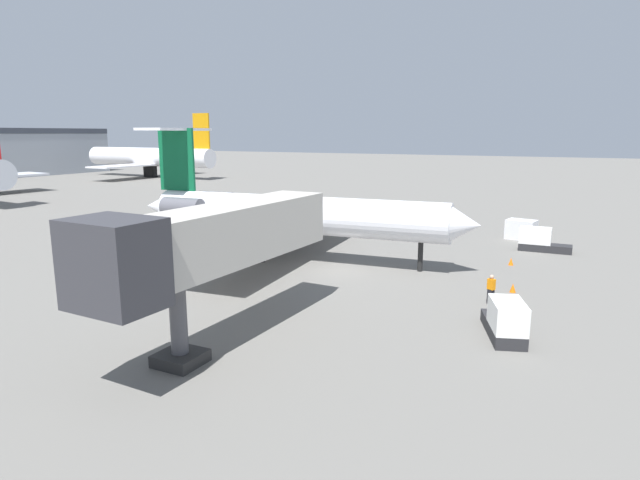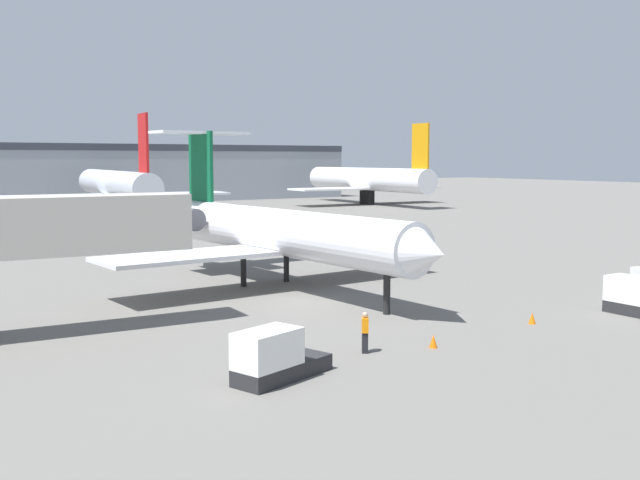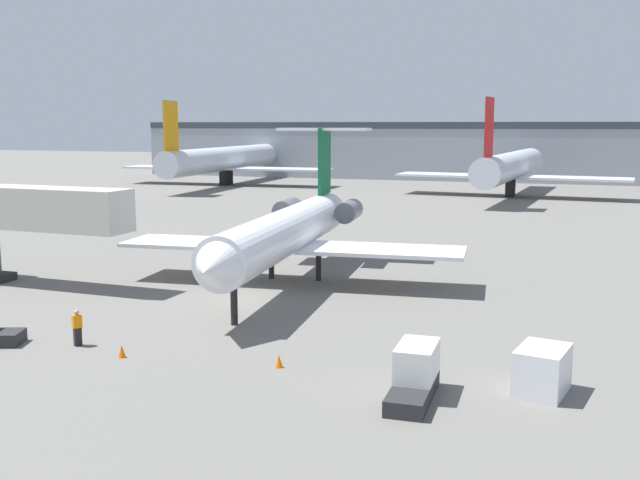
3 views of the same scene
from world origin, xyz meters
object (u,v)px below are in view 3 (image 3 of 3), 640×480
Objects in this scene: parked_airliner_west_mid at (511,167)px; traffic_cone_near at (279,361)px; ground_crew_marshaller at (77,328)px; parked_airliner_west_end at (225,159)px; cargo_container_uld at (542,370)px; traffic_cone_mid at (122,351)px; regional_jet at (290,229)px; jet_bridge at (15,209)px; baggage_tug_trailing at (415,374)px.

traffic_cone_near is at bearing -92.30° from parked_airliner_west_mid.
ground_crew_marshaller is 0.04× the size of parked_airliner_west_mid.
parked_airliner_west_end is at bearing 173.31° from parked_airliner_west_mid.
ground_crew_marshaller is 20.40m from cargo_container_uld.
parked_airliner_west_end reaches higher than traffic_cone_mid.
traffic_cone_near is (-10.51, -0.48, -0.60)m from cargo_container_uld.
traffic_cone_mid is (-17.49, -1.45, -0.60)m from cargo_container_uld.
jet_bridge is at bearing -161.02° from regional_jet.
regional_jet is 78.61m from parked_airliner_west_end.
regional_jet is at bearing 109.54° from traffic_cone_near.
baggage_tug_trailing is (27.89, -11.37, -3.97)m from jet_bridge.
cargo_container_uld is 78.78m from parked_airliner_west_mid.
traffic_cone_mid is at bearing -175.25° from cargo_container_uld.
ground_crew_marshaller is at bearing -179.23° from traffic_cone_near.
parked_airliner_west_end is at bearing 113.26° from traffic_cone_mid.
ground_crew_marshaller is 3.07× the size of traffic_cone_near.
regional_jet is at bearing -97.82° from parked_airliner_west_mid.
regional_jet is 1.90× the size of jet_bridge.
cargo_container_uld is 4.98× the size of traffic_cone_mid.
baggage_tug_trailing is 99.15m from parked_airliner_west_end.
parked_airliner_west_end reaches higher than regional_jet.
regional_jet reaches higher than cargo_container_uld.
parked_airliner_west_mid is (-2.88, 80.25, 3.37)m from baggage_tug_trailing.
ground_crew_marshaller is 15.97m from baggage_tug_trailing.
traffic_cone_near is 1.00× the size of traffic_cone_mid.
parked_airliner_west_end is 1.11× the size of parked_airliner_west_mid.
baggage_tug_trailing is 6.23m from traffic_cone_near.
traffic_cone_near is 95.03m from parked_airliner_west_end.
baggage_tug_trailing reaches higher than cargo_container_uld.
ground_crew_marshaller is 80.11m from parked_airliner_west_mid.
regional_jet reaches higher than ground_crew_marshaller.
ground_crew_marshaller is at bearing -105.48° from regional_jet.
ground_crew_marshaller is at bearing -40.15° from jet_bridge.
regional_jet is 20.72m from baggage_tug_trailing.
parked_airliner_west_mid is (25.00, 68.88, -0.60)m from jet_bridge.
ground_crew_marshaller reaches higher than traffic_cone_near.
jet_bridge is 25.83× the size of traffic_cone_near.
parked_airliner_west_end reaches higher than baggage_tug_trailing.
regional_jet is at bearing 74.52° from ground_crew_marshaller.
traffic_cone_near is at bearing 7.95° from traffic_cone_mid.
traffic_cone_near is at bearing -62.64° from parked_airliner_west_end.
parked_airliner_west_mid is at bearing -6.69° from parked_airliner_west_end.
regional_jet is 63.87m from parked_airliner_west_mid.
traffic_cone_near is (-6.04, 1.41, -0.56)m from baggage_tug_trailing.
parked_airliner_west_end reaches higher than cargo_container_uld.
cargo_container_uld is 0.06× the size of parked_airliner_west_end.
parked_airliner_west_end reaches higher than jet_bridge.
jet_bridge is 3.52× the size of baggage_tug_trailing.
parked_airliner_west_mid is at bearing 70.05° from jet_bridge.
baggage_tug_trailing is at bearing -1.90° from traffic_cone_mid.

